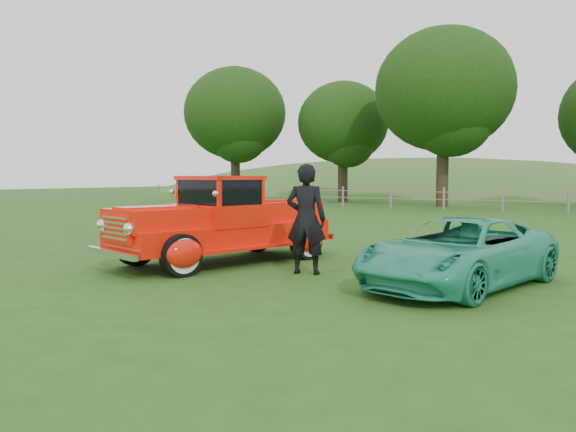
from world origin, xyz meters
The scene contains 9 objects.
ground centered at (0.00, 0.00, 0.00)m, with size 140.00×140.00×0.00m, color #264C14.
distant_hills centered at (-4.08, 59.46, -4.55)m, with size 116.00×60.00×18.00m.
fence_line centered at (0.00, 22.00, 0.60)m, with size 48.00×0.12×1.20m.
tree_far_west centered at (-20.00, 26.00, 6.49)m, with size 7.60×7.60×9.93m.
tree_mid_west centered at (-12.00, 28.00, 5.55)m, with size 6.40×6.40×8.46m.
tree_near_west centered at (-4.00, 25.00, 6.80)m, with size 8.00×8.00×10.42m.
red_pickup centered at (-1.40, 1.15, 0.80)m, with size 3.14×5.27×1.78m.
teal_sedan centered at (3.40, 1.15, 0.55)m, with size 1.84×3.99×1.11m, color teal.
man centered at (0.72, 0.89, 1.00)m, with size 0.73×0.48×2.00m, color black.
Camera 1 is at (5.78, -7.84, 1.76)m, focal length 35.00 mm.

